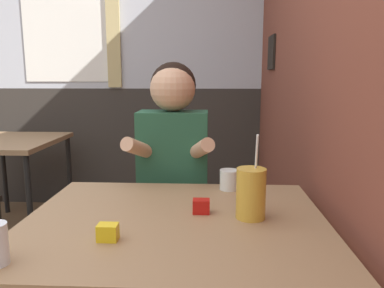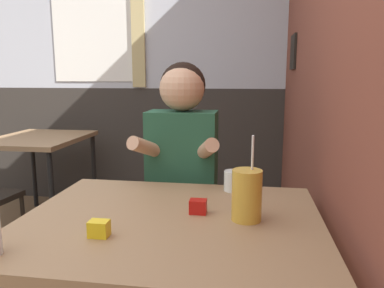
{
  "view_description": "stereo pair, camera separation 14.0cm",
  "coord_description": "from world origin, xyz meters",
  "px_view_note": "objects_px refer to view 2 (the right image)",
  "views": [
    {
      "loc": [
        0.94,
        -0.85,
        1.21
      ],
      "look_at": [
        0.87,
        0.53,
        0.96
      ],
      "focal_mm": 35.0,
      "sensor_mm": 36.0,
      "label": 1
    },
    {
      "loc": [
        1.08,
        -0.83,
        1.21
      ],
      "look_at": [
        0.87,
        0.53,
        0.96
      ],
      "focal_mm": 35.0,
      "sensor_mm": 36.0,
      "label": 2
    }
  ],
  "objects_px": {
    "background_table": "(39,147)",
    "cocktail_pitcher": "(247,195)",
    "person_seated": "(182,181)",
    "main_table": "(170,235)"
  },
  "relations": [
    {
      "from": "main_table",
      "to": "background_table",
      "type": "distance_m",
      "value": 2.1
    },
    {
      "from": "person_seated",
      "to": "cocktail_pitcher",
      "type": "xyz_separation_m",
      "value": [
        0.32,
        -0.58,
        0.13
      ]
    },
    {
      "from": "person_seated",
      "to": "cocktail_pitcher",
      "type": "height_order",
      "value": "person_seated"
    },
    {
      "from": "person_seated",
      "to": "background_table",
      "type": "bearing_deg",
      "value": 144.81
    },
    {
      "from": "main_table",
      "to": "person_seated",
      "type": "distance_m",
      "value": 0.61
    },
    {
      "from": "background_table",
      "to": "cocktail_pitcher",
      "type": "xyz_separation_m",
      "value": [
        1.67,
        -1.53,
        0.17
      ]
    },
    {
      "from": "background_table",
      "to": "person_seated",
      "type": "height_order",
      "value": "person_seated"
    },
    {
      "from": "background_table",
      "to": "cocktail_pitcher",
      "type": "bearing_deg",
      "value": -42.46
    },
    {
      "from": "background_table",
      "to": "person_seated",
      "type": "distance_m",
      "value": 1.65
    },
    {
      "from": "person_seated",
      "to": "cocktail_pitcher",
      "type": "relative_size",
      "value": 4.37
    }
  ]
}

